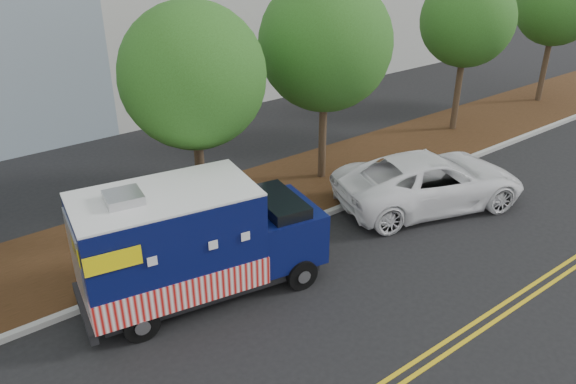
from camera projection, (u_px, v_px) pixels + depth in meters
ground at (234, 288)px, 13.88m from camera, size 120.00×120.00×0.00m
curb at (205, 260)px, 14.84m from camera, size 120.00×0.18×0.15m
mulch_strip at (169, 229)px, 16.33m from camera, size 120.00×4.00×0.15m
tree_b at (193, 77)px, 14.07m from camera, size 3.73×3.73×6.52m
tree_c at (325, 44)px, 17.43m from camera, size 4.22×4.22×6.78m
tree_d at (467, 20)px, 21.77m from camera, size 3.66×3.66×6.44m
tree_e at (557, 5)px, 25.35m from camera, size 3.66×3.66×6.44m
sign_post at (102, 254)px, 13.04m from camera, size 0.06×0.06×2.40m
food_truck at (191, 246)px, 13.02m from camera, size 6.09×3.06×3.07m
white_car at (430, 181)px, 17.49m from camera, size 6.57×4.49×1.67m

